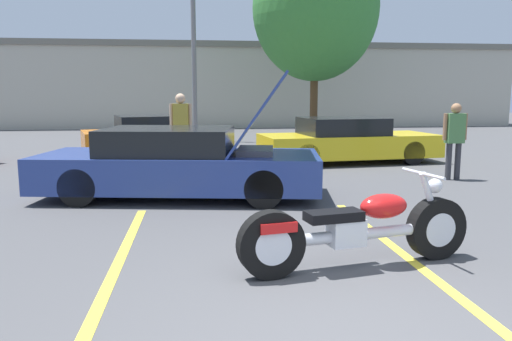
# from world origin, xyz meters

# --- Properties ---
(parking_stripe_foreground) EXTENTS (0.12, 4.92, 0.01)m
(parking_stripe_foreground) POSITION_xyz_m (-1.99, 2.07, 0.00)
(parking_stripe_foreground) COLOR yellow
(parking_stripe_foreground) RESTS_ON ground
(parking_stripe_middle) EXTENTS (0.12, 4.92, 0.01)m
(parking_stripe_middle) POSITION_xyz_m (1.17, 2.07, 0.00)
(parking_stripe_middle) COLOR yellow
(parking_stripe_middle) RESTS_ON ground
(far_building) EXTENTS (32.00, 4.20, 4.40)m
(far_building) POSITION_xyz_m (0.00, 24.57, 2.34)
(far_building) COLOR #B2AD9E
(far_building) RESTS_ON ground
(light_pole) EXTENTS (1.21, 0.28, 6.65)m
(light_pole) POSITION_xyz_m (-1.08, 16.02, 3.70)
(light_pole) COLOR slate
(light_pole) RESTS_ON ground
(tree_background) EXTENTS (5.11, 5.11, 8.15)m
(tree_background) POSITION_xyz_m (3.75, 17.36, 5.21)
(tree_background) COLOR brown
(tree_background) RESTS_ON ground
(motorcycle) EXTENTS (2.58, 0.82, 0.98)m
(motorcycle) POSITION_xyz_m (0.51, 1.70, 0.41)
(motorcycle) COLOR black
(motorcycle) RESTS_ON ground
(show_car_hood_open) EXTENTS (5.02, 2.59, 2.15)m
(show_car_hood_open) POSITION_xyz_m (-1.42, 5.54, 0.59)
(show_car_hood_open) COLOR navy
(show_car_hood_open) RESTS_ON ground
(parked_car_mid_row) EXTENTS (4.53, 2.94, 1.14)m
(parked_car_mid_row) POSITION_xyz_m (-2.37, 12.02, 0.55)
(parked_car_mid_row) COLOR orange
(parked_car_mid_row) RESTS_ON ground
(parked_car_right_row) EXTENTS (4.71, 2.29, 1.17)m
(parked_car_right_row) POSITION_xyz_m (2.78, 9.48, 0.56)
(parked_car_right_row) COLOR yellow
(parked_car_right_row) RESTS_ON ground
(spectator_near_motorcycle) EXTENTS (0.52, 0.21, 1.60)m
(spectator_near_motorcycle) POSITION_xyz_m (4.20, 6.63, 0.94)
(spectator_near_motorcycle) COLOR #333338
(spectator_near_motorcycle) RESTS_ON ground
(spectator_by_show_car) EXTENTS (0.52, 0.24, 1.79)m
(spectator_by_show_car) POSITION_xyz_m (-1.49, 8.75, 1.08)
(spectator_by_show_car) COLOR #333338
(spectator_by_show_car) RESTS_ON ground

